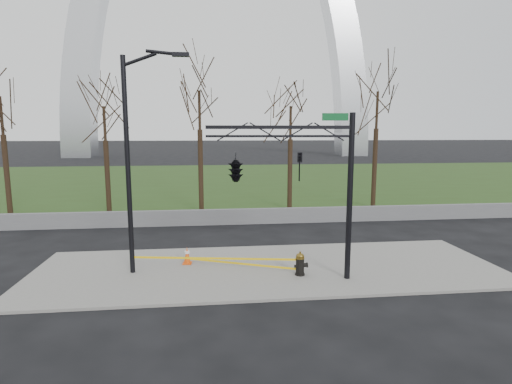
{
  "coord_description": "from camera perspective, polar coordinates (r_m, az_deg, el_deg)",
  "views": [
    {
      "loc": [
        -2.18,
        -14.91,
        5.33
      ],
      "look_at": [
        -0.27,
        2.0,
        2.79
      ],
      "focal_mm": 28.12,
      "sensor_mm": 36.0,
      "label": 1
    }
  ],
  "objects": [
    {
      "name": "guardrail",
      "position": [
        23.52,
        -0.99,
        -3.48
      ],
      "size": [
        60.0,
        0.3,
        0.9
      ],
      "primitive_type": "cube",
      "color": "#59595B",
      "rests_on": "ground"
    },
    {
      "name": "fire_hydrant",
      "position": [
        15.1,
        6.33,
        -10.17
      ],
      "size": [
        0.54,
        0.36,
        0.89
      ],
      "rotation": [
        0.0,
        0.0,
        -0.0
      ],
      "color": "black",
      "rests_on": "sidewalk"
    },
    {
      "name": "tree_row",
      "position": [
        27.18,
        -14.34,
        6.16
      ],
      "size": [
        34.25,
        4.0,
        8.69
      ],
      "color": "black",
      "rests_on": "ground"
    },
    {
      "name": "sidewalk",
      "position": [
        15.97,
        1.79,
        -10.82
      ],
      "size": [
        18.0,
        6.0,
        0.1
      ],
      "primitive_type": "cube",
      "color": "gray",
      "rests_on": "ground"
    },
    {
      "name": "caution_tape",
      "position": [
        15.38,
        -4.23,
        -9.72
      ],
      "size": [
        6.21,
        1.78,
        0.45
      ],
      "color": "yellow",
      "rests_on": "ground"
    },
    {
      "name": "grass_strip",
      "position": [
        45.27,
        -3.64,
        1.76
      ],
      "size": [
        120.0,
        40.0,
        0.06
      ],
      "primitive_type": "cube",
      "color": "#294017",
      "rests_on": "ground"
    },
    {
      "name": "traffic_signal_mast",
      "position": [
        13.73,
        0.29,
        3.55
      ],
      "size": [
        5.1,
        2.51,
        6.0
      ],
      "rotation": [
        0.0,
        0.0,
        -0.05
      ],
      "color": "black",
      "rests_on": "ground"
    },
    {
      "name": "street_light",
      "position": [
        15.2,
        -17.03,
        5.73
      ],
      "size": [
        2.39,
        0.23,
        8.21
      ],
      "rotation": [
        0.0,
        0.0,
        -0.01
      ],
      "color": "black",
      "rests_on": "ground"
    },
    {
      "name": "gateway_arch",
      "position": [
        93.95,
        -5.35,
        25.28
      ],
      "size": [
        66.0,
        6.0,
        65.0
      ],
      "primitive_type": null,
      "color": "silver",
      "rests_on": "ground"
    },
    {
      "name": "traffic_cone",
      "position": [
        16.5,
        -9.78,
        -8.88
      ],
      "size": [
        0.38,
        0.38,
        0.68
      ],
      "rotation": [
        0.0,
        0.0,
        -0.1
      ],
      "color": "#EF4E0C",
      "rests_on": "sidewalk"
    },
    {
      "name": "ground",
      "position": [
        15.98,
        1.79,
        -10.99
      ],
      "size": [
        500.0,
        500.0,
        0.0
      ],
      "primitive_type": "plane",
      "color": "black",
      "rests_on": "ground"
    }
  ]
}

